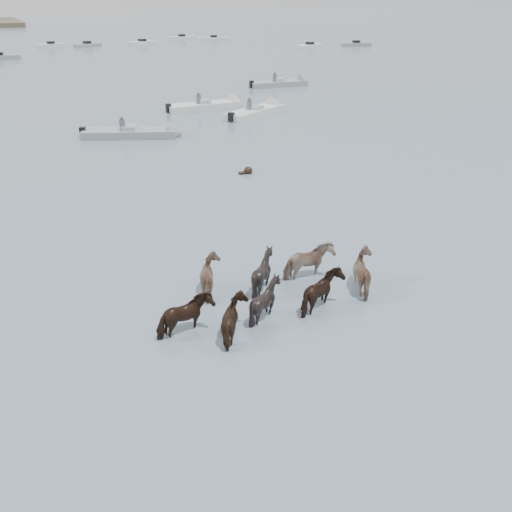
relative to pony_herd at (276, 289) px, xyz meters
name	(u,v)px	position (x,y,z in m)	size (l,w,h in m)	color
ground	(270,364)	(-1.57, -2.51, -0.44)	(400.00, 400.00, 0.00)	slate
pony_herd	(276,289)	(0.00, 0.00, 0.00)	(7.25, 3.81, 1.39)	black
swimming_pony	(247,171)	(4.77, 11.26, -0.34)	(0.72, 0.44, 0.44)	black
motorboat_b	(143,133)	(2.32, 20.75, -0.21)	(6.25, 4.00, 1.92)	gray
motorboat_c	(214,105)	(9.72, 26.76, -0.21)	(6.24, 1.67, 1.92)	silver
motorboat_d	(261,111)	(12.01, 23.36, -0.21)	(5.86, 3.89, 1.92)	silver
motorboat_e	(286,83)	(19.97, 33.20, -0.21)	(6.04, 2.33, 1.92)	gray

